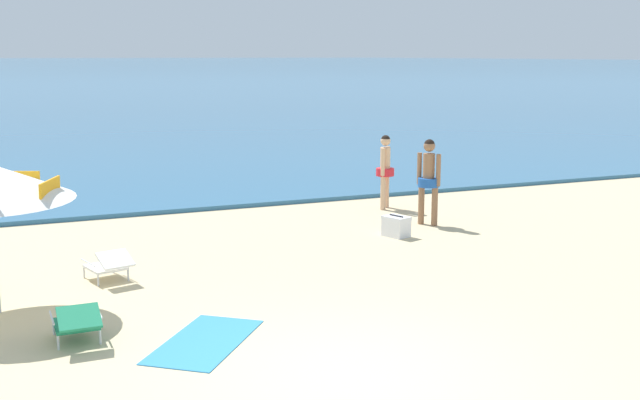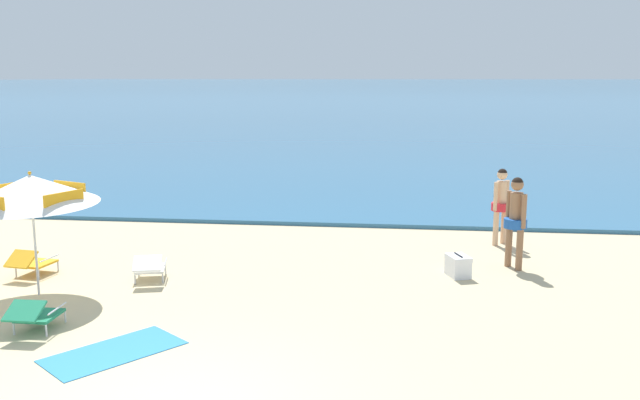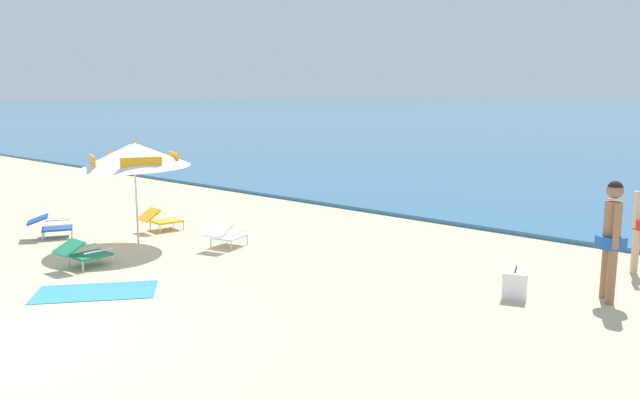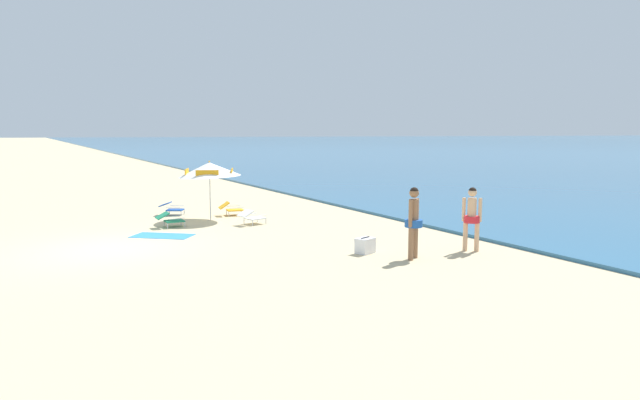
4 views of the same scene
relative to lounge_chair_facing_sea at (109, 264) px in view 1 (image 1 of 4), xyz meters
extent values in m
plane|color=#CCB78C|center=(1.94, -4.78, -0.27)|extent=(800.00, 800.00, 0.00)
cube|color=orange|center=(-1.31, -0.22, 1.44)|extent=(0.73, 0.33, 0.27)
cube|color=orange|center=(-0.88, -1.25, 1.44)|extent=(0.33, 0.73, 0.27)
cube|color=white|center=(-0.03, 0.13, -0.07)|extent=(0.66, 0.71, 0.04)
cube|color=white|center=(0.06, -0.24, 0.14)|extent=(0.58, 0.51, 0.21)
cylinder|color=silver|center=(-0.34, 0.35, -0.18)|extent=(0.03, 0.03, 0.18)
cylinder|color=silver|center=(0.13, 0.47, -0.18)|extent=(0.03, 0.03, 0.18)
cylinder|color=silver|center=(-0.20, -0.20, -0.18)|extent=(0.03, 0.03, 0.18)
cylinder|color=silver|center=(0.27, -0.08, -0.18)|extent=(0.03, 0.03, 0.18)
cylinder|color=silver|center=(-0.31, 0.06, 0.05)|extent=(0.16, 0.53, 0.02)
cylinder|color=silver|center=(0.24, 0.20, 0.05)|extent=(0.16, 0.53, 0.02)
cube|color=#1E7F56|center=(-0.76, -2.45, -0.07)|extent=(0.53, 0.61, 0.04)
cube|color=#1E7F56|center=(-0.75, -2.83, 0.14)|extent=(0.50, 0.40, 0.21)
cylinder|color=silver|center=(-1.00, -2.16, -0.18)|extent=(0.03, 0.03, 0.18)
cylinder|color=silver|center=(-0.51, -2.16, -0.18)|extent=(0.03, 0.03, 0.18)
cylinder|color=silver|center=(-1.00, -2.73, -0.18)|extent=(0.03, 0.03, 0.18)
cylinder|color=silver|center=(-0.51, -2.73, -0.18)|extent=(0.03, 0.03, 0.18)
cylinder|color=silver|center=(-1.04, -2.45, 0.05)|extent=(0.03, 0.54, 0.02)
cylinder|color=silver|center=(-0.48, -2.44, 0.05)|extent=(0.03, 0.54, 0.02)
cylinder|color=#8C6042|center=(6.64, 1.79, 0.16)|extent=(0.13, 0.13, 0.88)
cylinder|color=#8C6042|center=(6.80, 1.53, 0.16)|extent=(0.13, 0.13, 0.88)
cylinder|color=#1E51A3|center=(6.72, 1.66, 0.62)|extent=(0.44, 0.44, 0.18)
cylinder|color=#8C6042|center=(6.72, 1.66, 0.91)|extent=(0.24, 0.24, 0.62)
cylinder|color=#8C6042|center=(6.60, 1.85, 0.89)|extent=(0.09, 0.09, 0.66)
cylinder|color=#8C6042|center=(6.83, 1.47, 0.89)|extent=(0.09, 0.09, 0.66)
sphere|color=#8C6042|center=(6.72, 1.66, 1.38)|extent=(0.24, 0.24, 0.24)
sphere|color=black|center=(6.72, 1.66, 1.41)|extent=(0.22, 0.22, 0.22)
cylinder|color=#D8A87F|center=(6.61, 3.47, 0.14)|extent=(0.12, 0.12, 0.83)
cylinder|color=#D8A87F|center=(6.81, 3.68, 0.14)|extent=(0.12, 0.12, 0.83)
cylinder|color=red|center=(6.71, 3.58, 0.58)|extent=(0.42, 0.42, 0.17)
cylinder|color=#D8A87F|center=(6.71, 3.58, 0.85)|extent=(0.23, 0.23, 0.59)
cylinder|color=#D8A87F|center=(6.57, 3.42, 0.83)|extent=(0.09, 0.09, 0.62)
cylinder|color=#D8A87F|center=(6.85, 3.73, 0.83)|extent=(0.09, 0.09, 0.62)
sphere|color=#D8A87F|center=(6.71, 3.58, 1.29)|extent=(0.22, 0.22, 0.22)
sphere|color=black|center=(6.71, 3.58, 1.32)|extent=(0.21, 0.21, 0.21)
cube|color=white|center=(5.60, 0.98, -0.11)|extent=(0.48, 0.57, 0.32)
cube|color=white|center=(5.60, 0.98, 0.09)|extent=(0.50, 0.58, 0.08)
cylinder|color=black|center=(5.60, 0.98, 0.14)|extent=(0.14, 0.32, 0.02)
cube|color=#3384BC|center=(0.69, -3.15, -0.27)|extent=(1.82, 1.97, 0.01)
camera|label=1|loc=(-1.61, -12.21, 3.22)|focal=44.19mm
camera|label=2|loc=(4.49, -11.36, 3.41)|focal=37.86mm
camera|label=3|loc=(9.31, -7.66, 2.71)|focal=34.45mm
camera|label=4|loc=(17.28, -6.62, 2.83)|focal=30.57mm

